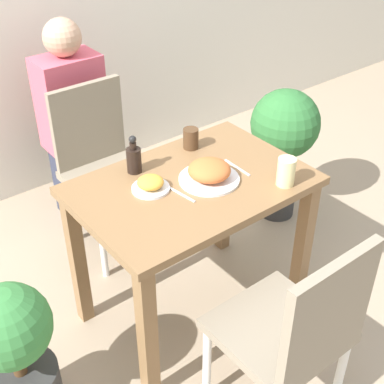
{
  "coord_description": "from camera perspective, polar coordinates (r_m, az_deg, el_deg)",
  "views": [
    {
      "loc": [
        -1.14,
        -1.45,
        1.95
      ],
      "look_at": [
        0.0,
        0.0,
        0.69
      ],
      "focal_mm": 50.0,
      "sensor_mm": 36.0,
      "label": 1
    }
  ],
  "objects": [
    {
      "name": "ground_plane",
      "position": [
        2.68,
        0.0,
        -12.32
      ],
      "size": [
        16.0,
        16.0,
        0.0
      ],
      "primitive_type": "plane",
      "color": "tan"
    },
    {
      "name": "chair_near",
      "position": [
        1.94,
        11.02,
        -14.28
      ],
      "size": [
        0.42,
        0.42,
        0.9
      ],
      "rotation": [
        0.0,
        0.0,
        3.14
      ],
      "color": "gray",
      "rests_on": "ground_plane"
    },
    {
      "name": "food_plate",
      "position": [
        2.19,
        1.85,
        2.12
      ],
      "size": [
        0.25,
        0.25,
        0.09
      ],
      "color": "white",
      "rests_on": "dining_table"
    },
    {
      "name": "potted_plant_left",
      "position": [
        2.12,
        -18.23,
        -16.33
      ],
      "size": [
        0.31,
        0.31,
        0.68
      ],
      "color": "#333333",
      "rests_on": "ground_plane"
    },
    {
      "name": "person_figure",
      "position": [
        3.09,
        -12.48,
        7.12
      ],
      "size": [
        0.34,
        0.22,
        1.17
      ],
      "color": "#2D3347",
      "rests_on": "ground_plane"
    },
    {
      "name": "potted_plant_right",
      "position": [
        3.05,
        9.77,
        5.8
      ],
      "size": [
        0.39,
        0.39,
        0.8
      ],
      "color": "#333333",
      "rests_on": "ground_plane"
    },
    {
      "name": "spoon_utensil",
      "position": [
        2.3,
        4.84,
        2.62
      ],
      "size": [
        0.01,
        0.16,
        0.0
      ],
      "rotation": [
        0.0,
        0.0,
        1.55
      ],
      "color": "silver",
      "rests_on": "dining_table"
    },
    {
      "name": "sauce_bottle",
      "position": [
        2.25,
        -6.23,
        3.59
      ],
      "size": [
        0.06,
        0.06,
        0.17
      ],
      "color": "black",
      "rests_on": "dining_table"
    },
    {
      "name": "chair_far",
      "position": [
        2.83,
        -9.57,
        3.29
      ],
      "size": [
        0.42,
        0.42,
        0.9
      ],
      "color": "gray",
      "rests_on": "ground_plane"
    },
    {
      "name": "fork_utensil",
      "position": [
        2.13,
        -1.41,
        -0.1
      ],
      "size": [
        0.03,
        0.18,
        0.0
      ],
      "rotation": [
        0.0,
        0.0,
        1.71
      ],
      "color": "silver",
      "rests_on": "dining_table"
    },
    {
      "name": "dining_table",
      "position": [
        2.28,
        0.0,
        -1.73
      ],
      "size": [
        0.96,
        0.65,
        0.74
      ],
      "color": "olive",
      "rests_on": "ground_plane"
    },
    {
      "name": "side_plate",
      "position": [
        2.15,
        -4.45,
        0.82
      ],
      "size": [
        0.15,
        0.15,
        0.06
      ],
      "color": "white",
      "rests_on": "dining_table"
    },
    {
      "name": "juice_glass",
      "position": [
        2.19,
        10.0,
        2.15
      ],
      "size": [
        0.07,
        0.07,
        0.12
      ],
      "color": "beige",
      "rests_on": "dining_table"
    },
    {
      "name": "drink_cup",
      "position": [
        2.42,
        -0.13,
        5.73
      ],
      "size": [
        0.07,
        0.07,
        0.09
      ],
      "color": "#4C331E",
      "rests_on": "dining_table"
    }
  ]
}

